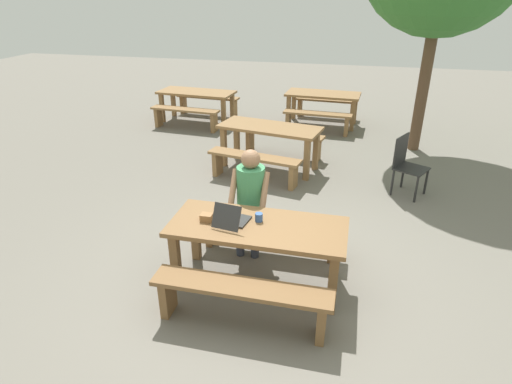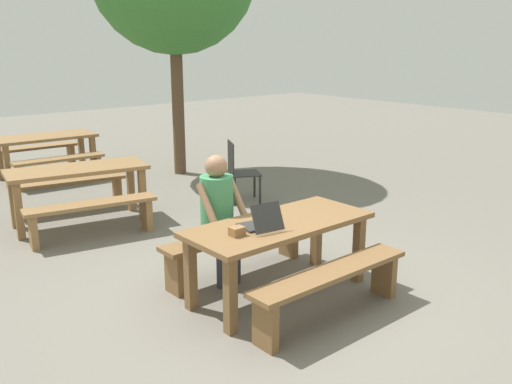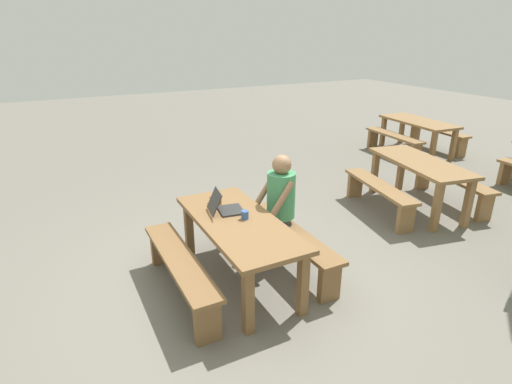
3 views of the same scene
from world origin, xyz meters
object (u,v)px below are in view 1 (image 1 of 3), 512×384
coffee_mug (259,217)px  person_seated (250,193)px  picnic_table_front (258,234)px  plastic_chair (407,164)px  picnic_table_mid (197,96)px  small_pouch (207,217)px  laptop (231,219)px  picnic_table_distant (270,133)px  picnic_table_rear (323,98)px

coffee_mug → person_seated: bearing=112.8°
picnic_table_front → plastic_chair: size_ratio=1.99×
coffee_mug → picnic_table_mid: 6.34m
plastic_chair → picnic_table_mid: 5.45m
small_pouch → coffee_mug: 0.55m
small_pouch → picnic_table_front: bearing=4.1°
laptop → picnic_table_mid: 6.34m
person_seated → picnic_table_distant: (-0.32, 2.66, -0.13)m
picnic_table_front → picnic_table_mid: picnic_table_front is taller
small_pouch → picnic_table_rear: bearing=84.1°
laptop → picnic_table_mid: (-2.56, 5.79, -0.18)m
small_pouch → plastic_chair: plastic_chair is taller
coffee_mug → picnic_table_distant: size_ratio=0.05×
person_seated → picnic_table_distant: person_seated is taller
plastic_chair → picnic_table_distant: bearing=104.2°
coffee_mug → picnic_table_rear: bearing=89.0°
laptop → person_seated: size_ratio=0.32×
person_seated → picnic_table_mid: (-2.59, 5.12, -0.16)m
small_pouch → person_seated: size_ratio=0.09×
picnic_table_front → coffee_mug: (-0.01, 0.08, 0.16)m
coffee_mug → picnic_table_mid: size_ratio=0.05×
plastic_chair → picnic_table_mid: (-4.54, 3.01, 0.13)m
laptop → picnic_table_mid: laptop is taller
picnic_table_front → coffee_mug: bearing=94.4°
person_seated → picnic_table_distant: size_ratio=0.70×
picnic_table_rear → plastic_chair: bearing=-61.3°
laptop → person_seated: (0.03, 0.67, -0.03)m
person_seated → picnic_table_distant: 2.68m
picnic_table_front → picnic_table_distant: size_ratio=0.99×
picnic_table_front → person_seated: (-0.24, 0.63, 0.15)m
small_pouch → picnic_table_mid: (-2.29, 5.79, -0.16)m
picnic_table_distant → laptop: bearing=-74.3°
small_pouch → picnic_table_distant: small_pouch is taller
person_seated → picnic_table_front: bearing=-69.4°
picnic_table_distant → picnic_table_rear: bearing=88.0°
laptop → small_pouch: size_ratio=3.38×
laptop → person_seated: 0.67m
small_pouch → picnic_table_distant: 3.33m
picnic_table_mid → picnic_table_rear: (2.93, 0.43, 0.01)m
plastic_chair → picnic_table_rear: (-1.61, 3.43, 0.14)m
plastic_chair → picnic_table_distant: 2.34m
picnic_table_mid → picnic_table_front: bearing=-59.3°
picnic_table_front → picnic_table_mid: 6.41m
picnic_table_front → plastic_chair: plastic_chair is taller
picnic_table_front → laptop: (-0.27, -0.04, 0.17)m
coffee_mug → person_seated: 0.60m
laptop → small_pouch: 0.27m
plastic_chair → picnic_table_mid: size_ratio=0.50×
laptop → picnic_table_distant: laptop is taller
plastic_chair → picnic_table_mid: plastic_chair is taller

